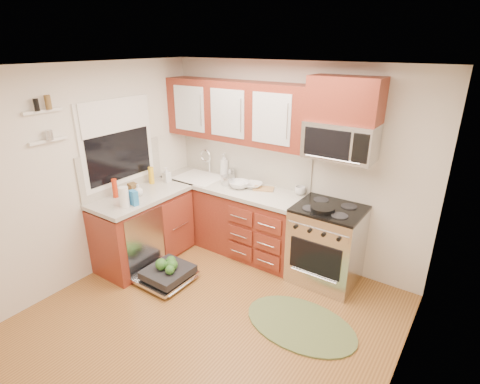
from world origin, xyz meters
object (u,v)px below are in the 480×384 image
Objects in this scene: range at (326,244)px; bowl_b at (239,185)px; sink at (199,186)px; rug at (300,324)px; upper_cabinets at (236,111)px; microwave at (340,141)px; bowl_a at (253,185)px; cutting_board at (264,189)px; paper_towel_roll at (124,197)px; cup at (300,191)px; stock_pot at (228,180)px; dishwasher at (166,274)px; skillet at (322,209)px.

range is 1.33m from bowl_b.
sink is 2.38m from rug.
upper_cabinets is 2.70× the size of microwave.
range is at bearing -4.90° from bowl_a.
range is 1.96m from sink.
microwave reaches higher than bowl_a.
cutting_board reaches higher than rug.
paper_towel_roll reaches higher than bowl_b.
sink is at bearing -163.55° from upper_cabinets.
paper_towel_roll reaches higher than bowl_a.
rug is (1.54, -1.04, -1.86)m from upper_cabinets.
cup is at bearing 9.01° from sink.
cutting_board is 0.48m from cup.
rug is at bearing -61.26° from cup.
stock_pot reaches higher than bowl_a.
range is at bearing 36.27° from dishwasher.
dishwasher is at bearing -172.14° from rug.
skillet is at bearing -5.72° from bowl_b.
range is 1.20m from bowl_a.
bowl_b is at bearing -156.57° from cutting_board.
range is at bearing 0.30° from sink.
range is at bearing -6.92° from cutting_board.
stock_pot is at bearing 66.76° from paper_towel_roll.
range is at bearing -5.89° from upper_cabinets.
upper_cabinets is at bearing 168.54° from skillet.
cutting_board is (-0.91, 0.25, -0.04)m from skillet.
microwave is 1.61m from stock_pot.
bowl_a is 1.81× the size of cup.
microwave reaches higher than skillet.
cup is (0.62, 0.13, 0.02)m from bowl_a.
upper_cabinets is at bearing 83.96° from dishwasher.
microwave reaches higher than range.
bowl_b reaches higher than dishwasher.
sink is 1.27m from paper_towel_roll.
cup is (0.76, 0.23, 0.01)m from bowl_b.
stock_pot is 0.72× the size of cutting_board.
sink is 0.85m from bowl_a.
cup reaches higher than bowl_b.
cutting_board is (0.49, 0.11, -0.05)m from stock_pot.
range is 1.02m from rug.
rug is 4.82× the size of bowl_a.
bowl_a is at bearing 37.32° from bowl_b.
upper_cabinets is 1.29m from cup.
bowl_b is (0.30, 1.12, 0.87)m from dishwasher.
paper_towel_roll is (-2.12, -0.36, 1.03)m from rug.
rug is at bearing -23.30° from sink.
bowl_b is (-1.24, -0.01, 0.49)m from range.
upper_cabinets is 1.21m from sink.
microwave is 0.77m from skillet.
paper_towel_roll reaches higher than sink.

